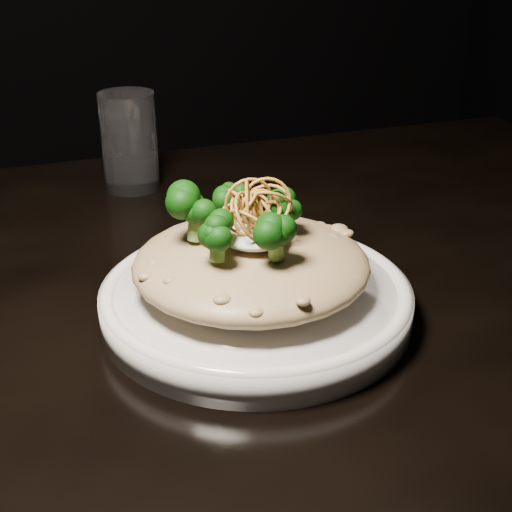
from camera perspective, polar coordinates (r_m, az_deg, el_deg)
The scene contains 7 objects.
table at distance 0.70m, azimuth 0.58°, elevation -7.64°, with size 1.10×0.80×0.75m.
plate at distance 0.59m, azimuth 0.00°, elevation -3.63°, with size 0.26×0.26×0.03m, color silver.
risotto at distance 0.58m, azimuth -0.39°, elevation -0.60°, with size 0.19×0.19×0.04m, color brown.
broccoli at distance 0.56m, azimuth -0.75°, elevation 3.56°, with size 0.13×0.13×0.05m, color black, non-canonical shape.
cheese at distance 0.56m, azimuth -0.16°, elevation 1.72°, with size 0.06×0.06×0.02m, color white.
shallots at distance 0.55m, azimuth -0.18°, elevation 4.16°, with size 0.05×0.05×0.03m, color brown, non-canonical shape.
drinking_glass at distance 0.87m, azimuth -10.09°, elevation 9.00°, with size 0.07×0.07×0.12m, color silver.
Camera 1 is at (-0.20, -0.55, 1.06)m, focal length 50.00 mm.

